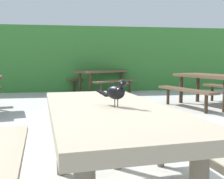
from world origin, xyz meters
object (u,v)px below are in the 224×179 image
(picnic_table_foreground, at_px, (107,132))
(bird_grackle, at_px, (117,92))
(picnic_table_mid_left, at_px, (101,76))
(picnic_table_far_centre, at_px, (210,82))

(picnic_table_foreground, xyz_separation_m, bird_grackle, (0.05, -0.07, 0.29))
(picnic_table_foreground, distance_m, picnic_table_mid_left, 7.38)
(picnic_table_foreground, height_order, bird_grackle, bird_grackle)
(bird_grackle, relative_size, picnic_table_mid_left, 0.10)
(picnic_table_foreground, height_order, picnic_table_far_centre, same)
(picnic_table_foreground, xyz_separation_m, picnic_table_mid_left, (0.79, 7.34, 0.00))
(picnic_table_mid_left, bearing_deg, picnic_table_far_centre, -57.07)
(picnic_table_foreground, xyz_separation_m, picnic_table_far_centre, (2.93, 4.03, 0.00))
(bird_grackle, xyz_separation_m, picnic_table_mid_left, (0.74, 7.41, -0.29))
(picnic_table_far_centre, bearing_deg, picnic_table_mid_left, 122.93)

